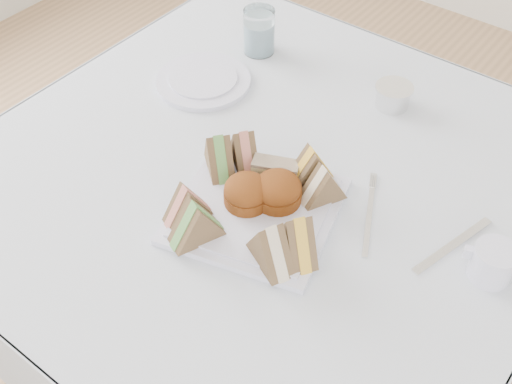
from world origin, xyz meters
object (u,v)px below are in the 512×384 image
Objects in this scene: water_glass at (259,31)px; serving_plate at (256,210)px; creamer_jug at (493,263)px; table at (265,291)px.

serving_plate is at bearing -53.37° from water_glass.
serving_plate is 0.49m from water_glass.
water_glass is (-0.29, 0.39, 0.04)m from serving_plate.
water_glass reaches higher than creamer_jug.
creamer_jug is at bearing 2.52° from table.
serving_plate is 3.88× the size of creamer_jug.
table is 3.47× the size of serving_plate.
table is 13.44× the size of creamer_jug.
creamer_jug is (0.36, 0.12, 0.02)m from serving_plate.
creamer_jug reaches higher than serving_plate.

